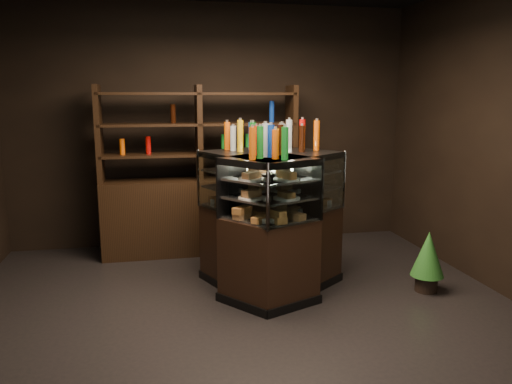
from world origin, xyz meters
The scene contains 7 objects.
ground centered at (0.00, 0.00, 0.00)m, with size 5.00×5.00×0.00m, color black.
room_shell centered at (0.00, 0.00, 1.94)m, with size 5.02×5.02×3.01m.
display_case centered at (0.34, 0.69, 0.45)m, with size 1.45×1.38×1.35m.
food_display centered at (0.34, 0.69, 1.01)m, with size 1.07×1.12×0.42m.
bottles_top centered at (0.34, 0.69, 1.48)m, with size 0.90×0.98×0.30m.
potted_conifer centered at (1.83, 0.36, 0.39)m, with size 0.32×0.32×0.68m.
back_shelving centered at (-0.21, 2.05, 0.61)m, with size 2.31×0.45×2.00m.
Camera 1 is at (-0.68, -3.83, 1.86)m, focal length 35.00 mm.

